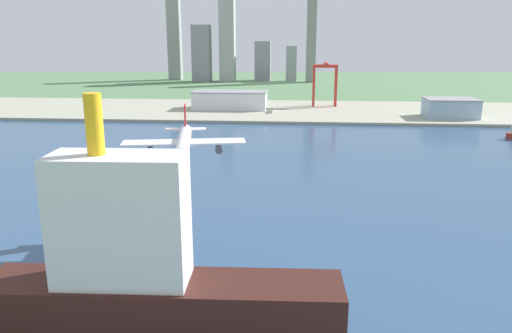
{
  "coord_description": "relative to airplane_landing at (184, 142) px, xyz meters",
  "views": [
    {
      "loc": [
        16.64,
        8.51,
        71.36
      ],
      "look_at": [
        3.66,
        165.81,
        30.22
      ],
      "focal_mm": 35.45,
      "sensor_mm": 36.0,
      "label": 1
    }
  ],
  "objects": [
    {
      "name": "port_crane_red",
      "position": [
        64.16,
        345.31,
        -3.51
      ],
      "size": [
        24.13,
        36.71,
        43.49
      ],
      "color": "#B72D23",
      "rests_on": "industrial_pier"
    },
    {
      "name": "water_bay",
      "position": [
        21.0,
        68.89,
        -36.7
      ],
      "size": [
        840.0,
        360.0,
        0.15
      ],
      "primitive_type": "cube",
      "color": "#2D4C70",
      "rests_on": "ground"
    },
    {
      "name": "warehouse_annex",
      "position": [
        169.1,
        283.45,
        -26.12
      ],
      "size": [
        43.54,
        30.92,
        16.26
      ],
      "color": "#99BCD1",
      "rests_on": "industrial_pier"
    },
    {
      "name": "distant_skyline",
      "position": [
        -69.67,
        649.55,
        22.27
      ],
      "size": [
        237.78,
        52.58,
        154.41
      ],
      "color": "gray",
      "rests_on": "ground"
    },
    {
      "name": "ground_plane",
      "position": [
        21.0,
        128.89,
        -36.78
      ],
      "size": [
        2400.0,
        2400.0,
        0.0
      ],
      "primitive_type": "plane",
      "color": "#537A50"
    },
    {
      "name": "cargo_ship",
      "position": [
        4.43,
        -59.36,
        -20.01
      ],
      "size": [
        83.39,
        18.68,
        59.49
      ],
      "color": "#381914",
      "rests_on": "water_bay"
    },
    {
      "name": "airplane_landing",
      "position": [
        0.0,
        0.0,
        0.0
      ],
      "size": [
        42.3,
        45.32,
        14.27
      ],
      "color": "white"
    },
    {
      "name": "warehouse_main",
      "position": [
        -27.22,
        319.79,
        -25.76
      ],
      "size": [
        71.14,
        30.66,
        16.99
      ],
      "color": "white",
      "rests_on": "industrial_pier"
    },
    {
      "name": "industrial_pier",
      "position": [
        21.0,
        318.89,
        -35.53
      ],
      "size": [
        840.0,
        140.0,
        2.5
      ],
      "primitive_type": "cube",
      "color": "#9FA08B",
      "rests_on": "ground"
    }
  ]
}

